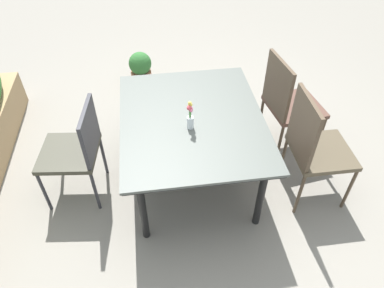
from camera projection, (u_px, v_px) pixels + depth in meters
ground_plane at (198, 171)px, 3.43m from camera, size 12.00×12.00×0.00m
dining_table at (192, 124)px, 2.95m from camera, size 1.41×1.16×0.70m
chair_far_side at (77, 148)px, 2.91m from camera, size 0.51×0.51×0.91m
chair_near_right at (288, 101)px, 3.32m from camera, size 0.53×0.53×0.99m
chair_near_left at (314, 145)px, 2.86m from camera, size 0.47×0.47×1.03m
flower_vase at (190, 117)px, 2.74m from camera, size 0.06×0.06×0.26m
potted_plant at (141, 70)px, 4.30m from camera, size 0.27×0.27×0.47m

